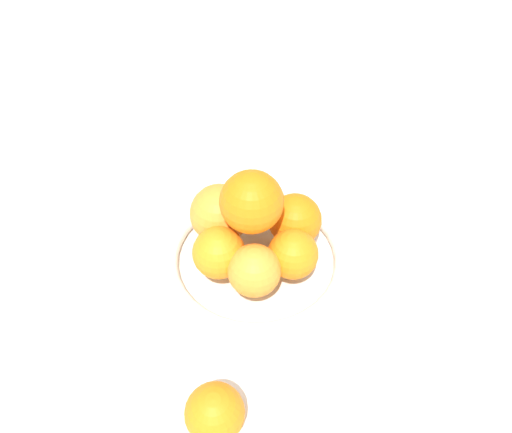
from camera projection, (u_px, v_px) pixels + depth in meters
The scene contains 4 objects.
ground_plane at pixel (256, 266), 0.71m from camera, with size 4.00×4.00×0.00m, color silver.
fruit_bowl at pixel (256, 259), 0.70m from camera, with size 0.25×0.25×0.03m.
orange_pile at pixel (253, 226), 0.66m from camera, with size 0.18×0.19×0.14m.
stray_orange at pixel (215, 413), 0.53m from camera, with size 0.07×0.07×0.07m, color orange.
Camera 1 is at (-0.38, 0.24, 0.56)m, focal length 35.00 mm.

